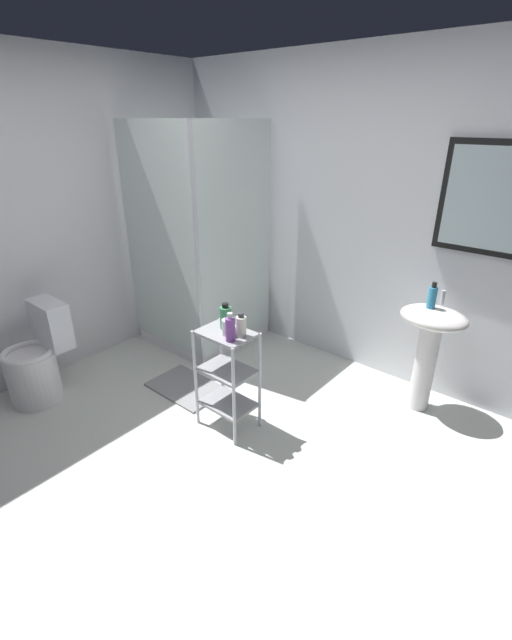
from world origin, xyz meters
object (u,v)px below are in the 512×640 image
at_px(lotion_bottle_white, 241,326).
at_px(shower_stall, 202,298).
at_px(rinse_cup, 228,327).
at_px(bath_mat, 186,387).
at_px(toilet, 37,362).
at_px(storage_cart, 227,372).
at_px(pedestal_sink, 430,339).
at_px(conditioner_bottle_purple, 230,329).
at_px(body_wash_bottle_green, 226,317).
at_px(hand_soap_bottle, 432,297).

bearing_deg(lotion_bottle_white, shower_stall, 147.44).
distance_m(rinse_cup, bath_mat, 1.00).
bearing_deg(rinse_cup, toilet, -154.13).
height_order(shower_stall, rinse_cup, shower_stall).
xyz_separation_m(storage_cart, lotion_bottle_white, (0.11, 0.03, 0.37)).
xyz_separation_m(pedestal_sink, storage_cart, (-0.95, -1.09, -0.14)).
bearing_deg(lotion_bottle_white, bath_mat, 173.11).
height_order(shower_stall, storage_cart, shower_stall).
bearing_deg(lotion_bottle_white, toilet, -153.97).
height_order(toilet, conditioner_bottle_purple, conditioner_bottle_purple).
xyz_separation_m(storage_cart, rinse_cup, (0.03, -0.02, 0.36)).
bearing_deg(rinse_cup, shower_stall, 144.11).
height_order(pedestal_sink, toilet, pedestal_sink).
distance_m(pedestal_sink, rinse_cup, 1.45).
xyz_separation_m(shower_stall, storage_cart, (1.05, -0.77, -0.03)).
bearing_deg(rinse_cup, body_wash_bottle_green, 140.76).
height_order(toilet, storage_cart, toilet).
height_order(rinse_cup, bath_mat, rinse_cup).
xyz_separation_m(pedestal_sink, hand_soap_bottle, (-0.04, 0.00, 0.31)).
bearing_deg(hand_soap_bottle, shower_stall, -170.75).
bearing_deg(body_wash_bottle_green, shower_stall, 144.38).
height_order(pedestal_sink, storage_cart, pedestal_sink).
bearing_deg(conditioner_bottle_purple, bath_mat, 165.57).
bearing_deg(conditioner_bottle_purple, lotion_bottle_white, 85.34).
relative_size(toilet, bath_mat, 1.27).
relative_size(shower_stall, body_wash_bottle_green, 11.32).
bearing_deg(toilet, conditioner_bottle_purple, 23.14).
relative_size(pedestal_sink, conditioner_bottle_purple, 4.29).
bearing_deg(pedestal_sink, storage_cart, -131.21).
distance_m(storage_cart, lotion_bottle_white, 0.39).
height_order(pedestal_sink, conditioner_bottle_purple, conditioner_bottle_purple).
bearing_deg(toilet, rinse_cup, 25.87).
height_order(lotion_bottle_white, bath_mat, lotion_bottle_white).
relative_size(toilet, hand_soap_bottle, 4.06).
bearing_deg(toilet, bath_mat, 46.00).
bearing_deg(hand_soap_bottle, storage_cart, -130.13).
relative_size(shower_stall, conditioner_bottle_purple, 10.60).
xyz_separation_m(shower_stall, lotion_bottle_white, (1.16, -0.74, 0.35)).
bearing_deg(conditioner_bottle_purple, storage_cart, 147.21).
bearing_deg(bath_mat, hand_soap_bottle, 33.20).
xyz_separation_m(shower_stall, bath_mat, (0.47, -0.66, -0.45)).
distance_m(body_wash_bottle_green, lotion_bottle_white, 0.16).
bearing_deg(hand_soap_bottle, body_wash_bottle_green, -132.66).
height_order(shower_stall, bath_mat, shower_stall).
xyz_separation_m(storage_cart, hand_soap_bottle, (0.92, 1.09, 0.45)).
height_order(toilet, lotion_bottle_white, lotion_bottle_white).
distance_m(shower_stall, rinse_cup, 1.38).
relative_size(pedestal_sink, body_wash_bottle_green, 4.59).
bearing_deg(body_wash_bottle_green, toilet, -150.68).
bearing_deg(body_wash_bottle_green, hand_soap_bottle, 47.34).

